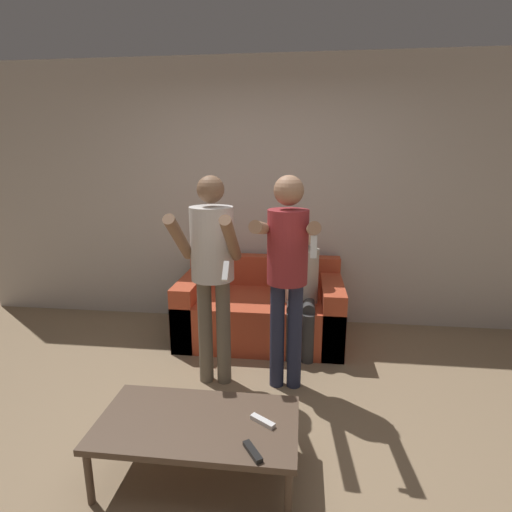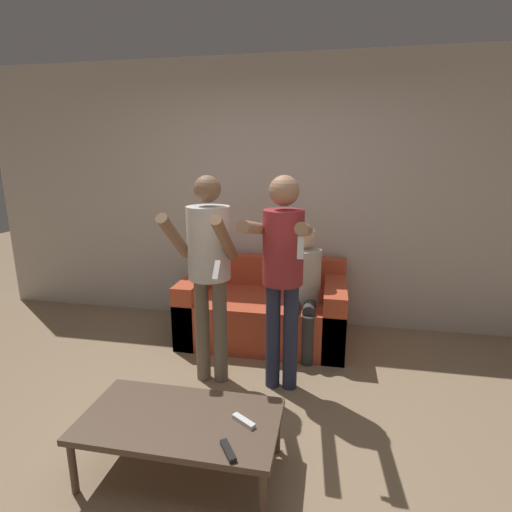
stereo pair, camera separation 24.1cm
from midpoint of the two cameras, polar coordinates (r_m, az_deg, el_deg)
The scene contains 9 objects.
ground_plane at distance 2.72m, azimuth -2.24°, elevation -25.86°, with size 14.00×14.00×0.00m, color #937A5B.
wall_back at distance 4.17m, azimuth 4.21°, elevation 8.57°, with size 6.40×0.06×2.70m.
couch at distance 3.96m, azimuth 2.99°, elevation -7.85°, with size 1.55×0.90×0.75m.
person_standing_left at distance 2.97m, azimuth -4.49°, elevation -0.45°, with size 0.44×0.62×1.62m.
person_standing_right at distance 2.87m, azimuth 6.22°, elevation -0.92°, with size 0.42×0.74×1.62m.
person_seated at distance 3.61m, azimuth 8.69°, elevation -4.02°, with size 0.30×0.53×1.16m.
coffee_table at distance 2.40m, azimuth -7.71°, elevation -22.56°, with size 1.09×0.58×0.35m.
remote_near at distance 2.15m, azimuth -0.44°, elevation -26.14°, with size 0.11×0.14×0.02m.
remote_far at distance 2.32m, azimuth 1.45°, elevation -22.57°, with size 0.15×0.11×0.02m.
Camera 2 is at (0.61, -2.01, 1.74)m, focal length 28.00 mm.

